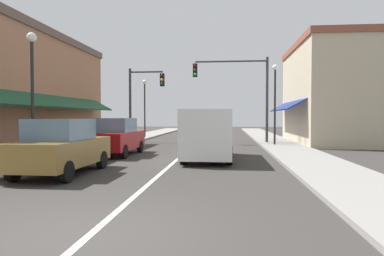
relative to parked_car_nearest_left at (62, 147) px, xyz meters
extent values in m
plane|color=#33302D|center=(3.09, 12.56, -0.88)|extent=(80.00, 80.00, 0.00)
cube|color=gray|center=(-2.41, 12.56, -0.82)|extent=(2.60, 56.00, 0.12)
cube|color=gray|center=(8.59, 12.56, -0.82)|extent=(2.60, 56.00, 0.12)
cube|color=silver|center=(3.09, 12.56, -0.88)|extent=(0.14, 52.00, 0.01)
cube|color=slate|center=(-3.77, 6.56, 0.52)|extent=(0.08, 10.64, 1.80)
cube|color=#194C2D|center=(-3.16, 6.56, 1.72)|extent=(1.27, 11.76, 0.73)
cube|color=slate|center=(-3.77, 3.48, 3.39)|extent=(0.08, 1.10, 1.30)
cube|color=slate|center=(-3.77, 9.64, 3.39)|extent=(0.08, 1.10, 1.30)
cube|color=#BCAD8E|center=(12.11, 14.56, 2.36)|extent=(4.44, 10.00, 6.47)
cube|color=brown|center=(12.11, 14.56, 5.80)|extent=(4.64, 10.20, 0.40)
cube|color=slate|center=(9.95, 14.56, 0.52)|extent=(0.08, 7.60, 1.80)
cube|color=navy|center=(9.34, 14.56, 1.72)|extent=(1.27, 8.40, 0.73)
cube|color=slate|center=(9.95, 12.36, 3.78)|extent=(0.08, 1.10, 1.30)
cube|color=slate|center=(9.95, 16.76, 3.78)|extent=(0.08, 1.10, 1.30)
cube|color=brown|center=(0.00, 0.03, -0.17)|extent=(1.75, 4.11, 0.80)
cube|color=slate|center=(0.00, -0.07, 0.56)|extent=(1.54, 2.01, 0.66)
cylinder|color=black|center=(-0.78, 1.38, -0.57)|extent=(0.21, 0.62, 0.62)
cylinder|color=black|center=(0.80, 1.37, -0.57)|extent=(0.21, 0.62, 0.62)
cylinder|color=black|center=(-0.80, -1.32, -0.57)|extent=(0.21, 0.62, 0.62)
cylinder|color=black|center=(0.78, -1.33, -0.57)|extent=(0.21, 0.62, 0.62)
cube|color=maroon|center=(-0.03, 5.61, -0.17)|extent=(1.78, 4.12, 0.80)
cube|color=slate|center=(-0.03, 5.51, 0.56)|extent=(1.55, 2.02, 0.66)
cylinder|color=black|center=(-0.80, 6.98, -0.57)|extent=(0.21, 0.62, 0.62)
cylinder|color=black|center=(0.78, 6.96, -0.57)|extent=(0.21, 0.62, 0.62)
cylinder|color=black|center=(-0.84, 4.27, -0.57)|extent=(0.21, 0.62, 0.62)
cylinder|color=black|center=(0.74, 4.25, -0.57)|extent=(0.21, 0.62, 0.62)
cube|color=silver|center=(4.43, 4.33, 0.29)|extent=(1.96, 5.00, 1.90)
cube|color=slate|center=(4.42, 6.73, 0.72)|extent=(1.72, 0.27, 0.84)
cube|color=black|center=(4.42, 6.91, -0.40)|extent=(1.86, 0.20, 0.24)
cylinder|color=black|center=(3.54, 5.88, -0.52)|extent=(0.24, 0.72, 0.72)
cylinder|color=black|center=(5.31, 5.88, -0.52)|extent=(0.24, 0.72, 0.72)
cylinder|color=black|center=(3.55, 2.78, -0.52)|extent=(0.24, 0.72, 0.72)
cylinder|color=black|center=(5.31, 2.78, -0.52)|extent=(0.24, 0.72, 0.72)
cylinder|color=#333333|center=(7.89, 13.38, 2.03)|extent=(0.18, 0.18, 5.83)
cylinder|color=#333333|center=(5.47, 13.38, 4.70)|extent=(4.84, 0.12, 0.12)
cube|color=black|center=(3.05, 13.20, 4.10)|extent=(0.30, 0.24, 0.90)
sphere|color=#420F0F|center=(3.05, 13.07, 4.38)|extent=(0.20, 0.20, 0.20)
sphere|color=#3D2D0C|center=(3.05, 13.07, 4.10)|extent=(0.20, 0.20, 0.20)
sphere|color=green|center=(3.05, 13.07, 3.82)|extent=(0.20, 0.20, 0.20)
cylinder|color=#333333|center=(-1.71, 14.03, 1.76)|extent=(0.18, 0.18, 5.27)
cylinder|color=#333333|center=(-0.52, 14.03, 4.14)|extent=(2.37, 0.12, 0.12)
cube|color=black|center=(0.66, 13.85, 3.54)|extent=(0.30, 0.24, 0.90)
sphere|color=#420F0F|center=(0.66, 13.72, 3.82)|extent=(0.20, 0.20, 0.20)
sphere|color=yellow|center=(0.66, 13.72, 3.54)|extent=(0.20, 0.20, 0.20)
sphere|color=#0C3316|center=(0.66, 13.72, 3.26)|extent=(0.20, 0.20, 0.20)
cylinder|color=black|center=(-2.06, 1.90, 1.43)|extent=(0.12, 0.12, 4.62)
sphere|color=white|center=(-2.06, 1.90, 3.93)|extent=(0.36, 0.36, 0.36)
cylinder|color=black|center=(8.15, 11.39, 1.46)|extent=(0.12, 0.12, 4.67)
sphere|color=white|center=(8.15, 11.39, 3.98)|extent=(0.36, 0.36, 0.36)
cylinder|color=black|center=(-1.73, 18.61, 1.41)|extent=(0.12, 0.12, 4.58)
sphere|color=white|center=(-1.73, 18.61, 3.88)|extent=(0.36, 0.36, 0.36)
camera|label=1|loc=(5.22, -10.66, 0.97)|focal=32.90mm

